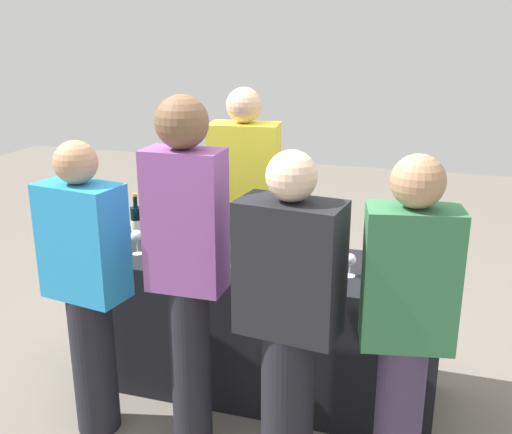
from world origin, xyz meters
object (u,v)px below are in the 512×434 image
object	(u,v)px
wine_bottle_1	(193,231)
wine_glass_0	(137,237)
guest_3	(406,326)
guest_2	(289,318)
ice_bucket	(391,261)
wine_bottle_2	(242,232)
server_pouring	(245,207)
wine_bottle_3	(375,247)
wine_glass_3	(350,261)
wine_glass_2	(242,250)
wine_glass_1	(227,250)
guest_0	(87,284)
wine_bottle_0	(137,223)
guest_1	(187,265)

from	to	relation	value
wine_bottle_1	wine_glass_0	world-z (taller)	wine_bottle_1
guest_3	guest_2	bearing A→B (deg)	172.67
wine_bottle_1	ice_bucket	distance (m)	1.14
wine_glass_0	ice_bucket	xyz separation A→B (m)	(1.40, 0.09, -0.01)
wine_bottle_1	wine_bottle_2	xyz separation A→B (m)	(0.29, 0.02, 0.01)
wine_glass_0	guest_2	world-z (taller)	guest_2
wine_bottle_2	server_pouring	distance (m)	0.53
wine_bottle_3	guest_3	world-z (taller)	guest_3
wine_bottle_1	wine_glass_3	world-z (taller)	wine_bottle_1
wine_glass_2	wine_bottle_1	bearing A→B (deg)	153.42
wine_bottle_3	server_pouring	size ratio (longest dim) A/B	0.18
wine_bottle_2	wine_glass_3	world-z (taller)	wine_bottle_2
wine_bottle_3	guest_2	xyz separation A→B (m)	(-0.27, -0.81, -0.07)
wine_bottle_2	wine_glass_1	size ratio (longest dim) A/B	2.47
wine_glass_3	ice_bucket	size ratio (longest dim) A/B	0.61
wine_glass_1	guest_2	size ratio (longest dim) A/B	0.08
wine_glass_3	guest_0	xyz separation A→B (m)	(-1.21, -0.55, -0.06)
wine_bottle_0	guest_2	size ratio (longest dim) A/B	0.18
wine_bottle_1	guest_3	size ratio (longest dim) A/B	0.18
wine_bottle_0	guest_1	bearing A→B (deg)	-48.11
server_pouring	guest_0	world-z (taller)	server_pouring
wine_glass_0	guest_0	distance (m)	0.51
wine_glass_0	guest_0	size ratio (longest dim) A/B	0.09
wine_glass_3	guest_3	xyz separation A→B (m)	(0.32, -0.60, -0.02)
wine_bottle_0	guest_2	distance (m)	1.42
wine_glass_2	ice_bucket	size ratio (longest dim) A/B	0.65
wine_bottle_3	wine_bottle_0	bearing A→B (deg)	179.86
wine_bottle_1	guest_3	xyz separation A→B (m)	(1.26, -0.75, -0.04)
wine_glass_3	guest_1	distance (m)	0.87
wine_bottle_3	wine_glass_3	xyz separation A→B (m)	(-0.10, -0.18, -0.02)
wine_bottle_1	wine_bottle_2	size ratio (longest dim) A/B	0.90
wine_bottle_0	wine_glass_0	distance (m)	0.26
wine_glass_0	server_pouring	world-z (taller)	server_pouring
wine_bottle_0	wine_glass_2	distance (m)	0.78
wine_bottle_0	guest_0	xyz separation A→B (m)	(0.11, -0.73, -0.07)
wine_glass_2	server_pouring	xyz separation A→B (m)	(-0.22, 0.72, 0.01)
wine_bottle_3	wine_glass_1	distance (m)	0.80
wine_glass_0	wine_glass_1	bearing A→B (deg)	-1.87
server_pouring	guest_2	world-z (taller)	server_pouring
guest_2	guest_0	bearing A→B (deg)	-177.52
wine_glass_0	guest_1	world-z (taller)	guest_1
wine_bottle_0	ice_bucket	size ratio (longest dim) A/B	1.40
wine_bottle_1	wine_glass_0	bearing A→B (deg)	-143.83
wine_glass_1	guest_3	world-z (taller)	guest_3
wine_bottle_2	wine_glass_0	bearing A→B (deg)	-158.91
wine_glass_3	wine_glass_1	bearing A→B (deg)	-174.93
wine_bottle_1	guest_1	distance (m)	0.75
wine_bottle_0	wine_bottle_3	distance (m)	1.43
guest_2	guest_3	size ratio (longest dim) A/B	0.99
wine_bottle_0	ice_bucket	world-z (taller)	wine_bottle_0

